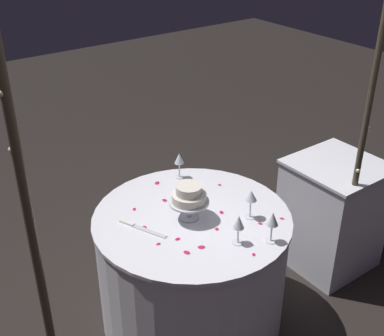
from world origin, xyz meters
TOP-DOWN VIEW (x-y plane):
  - ground_plane at (0.00, 0.00)m, footprint 12.00×12.00m
  - decorative_arch at (0.00, 0.34)m, footprint 1.97×0.06m
  - main_table at (0.00, 0.00)m, footprint 1.10×1.10m
  - side_table at (-1.09, 0.11)m, footprint 0.56×0.56m
  - tiered_cake at (0.02, 0.00)m, footprint 0.22×0.22m
  - wine_glass_0 at (-0.19, -0.40)m, footprint 0.06×0.06m
  - wine_glass_1 at (-0.19, 0.42)m, footprint 0.06×0.06m
  - wine_glass_2 at (-0.05, 0.33)m, footprint 0.06×0.06m
  - wine_glass_3 at (-0.25, 0.19)m, footprint 0.06×0.06m
  - cake_knife at (0.29, -0.07)m, footprint 0.14×0.28m
  - rose_petal_0 at (0.29, 0.10)m, footprint 0.03×0.02m
  - rose_petal_1 at (-0.38, 0.31)m, footprint 0.03×0.03m
  - rose_petal_2 at (-0.25, 0.27)m, footprint 0.03×0.03m
  - rose_petal_3 at (-0.15, 0.07)m, footprint 0.03×0.04m
  - rose_petal_4 at (-0.33, -0.17)m, footprint 0.02×0.03m
  - rose_petal_5 at (0.27, -0.06)m, footprint 0.04×0.05m
  - rose_petal_6 at (0.12, 0.25)m, footprint 0.05×0.04m
  - rose_petal_7 at (0.18, 0.12)m, footprint 0.03×0.02m
  - rose_petal_8 at (-0.03, 0.18)m, footprint 0.03×0.03m
  - rose_petal_9 at (0.03, -0.22)m, footprint 0.03×0.04m
  - rose_petal_10 at (0.22, -0.25)m, footprint 0.03×0.03m
  - rose_petal_11 at (-0.05, 0.45)m, footprint 0.03×0.03m
  - rose_petal_12 at (0.21, 0.24)m, footprint 0.03×0.04m
  - rose_petal_13 at (-0.04, -0.42)m, footprint 0.05×0.04m

SIDE VIEW (x-z plane):
  - ground_plane at x=0.00m, z-range 0.00..0.00m
  - main_table at x=0.00m, z-range 0.00..0.74m
  - side_table at x=-1.09m, z-range 0.00..0.77m
  - rose_petal_0 at x=0.29m, z-range 0.74..0.75m
  - rose_petal_1 at x=-0.38m, z-range 0.74..0.75m
  - rose_petal_2 at x=-0.25m, z-range 0.74..0.75m
  - rose_petal_3 at x=-0.15m, z-range 0.74..0.75m
  - rose_petal_4 at x=-0.33m, z-range 0.74..0.75m
  - rose_petal_5 at x=0.27m, z-range 0.74..0.75m
  - rose_petal_6 at x=0.12m, z-range 0.74..0.75m
  - rose_petal_7 at x=0.18m, z-range 0.74..0.75m
  - rose_petal_8 at x=-0.03m, z-range 0.74..0.75m
  - rose_petal_9 at x=0.03m, z-range 0.74..0.75m
  - rose_petal_10 at x=0.22m, z-range 0.74..0.75m
  - rose_petal_11 at x=-0.05m, z-range 0.74..0.75m
  - rose_petal_12 at x=0.21m, z-range 0.74..0.75m
  - rose_petal_13 at x=-0.04m, z-range 0.74..0.75m
  - cake_knife at x=0.29m, z-range 0.74..0.75m
  - wine_glass_2 at x=-0.05m, z-range 0.78..0.94m
  - wine_glass_0 at x=-0.19m, z-range 0.78..0.95m
  - wine_glass_1 at x=-0.19m, z-range 0.79..0.96m
  - wine_glass_3 at x=-0.25m, z-range 0.79..0.96m
  - tiered_cake at x=0.02m, z-range 0.78..0.98m
  - decorative_arch at x=0.00m, z-range 0.33..2.53m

